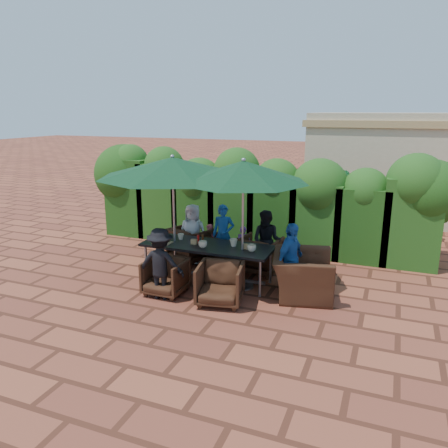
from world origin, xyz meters
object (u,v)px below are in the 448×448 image
(chair_far_left, at_px, (191,242))
(chair_near_left, at_px, (166,275))
(dining_table, at_px, (207,248))
(chair_near_right, at_px, (220,282))
(umbrella_left, at_px, (173,167))
(chair_end_right, at_px, (303,268))
(umbrella_right, at_px, (243,172))
(chair_far_mid, at_px, (223,248))
(chair_far_right, at_px, (260,253))

(chair_far_left, distance_m, chair_near_left, 1.88)
(dining_table, height_order, chair_near_right, chair_near_right)
(umbrella_left, height_order, chair_near_right, umbrella_left)
(umbrella_left, bearing_deg, chair_end_right, -0.38)
(umbrella_right, height_order, chair_far_left, umbrella_right)
(chair_far_mid, bearing_deg, chair_far_right, -175.09)
(chair_far_right, height_order, chair_near_right, chair_far_right)
(chair_far_left, bearing_deg, umbrella_right, 169.59)
(chair_far_left, distance_m, chair_far_right, 1.64)
(chair_far_mid, bearing_deg, chair_end_right, 168.58)
(chair_near_left, bearing_deg, dining_table, 61.53)
(umbrella_left, height_order, chair_far_mid, umbrella_left)
(umbrella_right, bearing_deg, chair_end_right, 2.35)
(chair_far_left, relative_size, chair_far_right, 1.03)
(chair_far_right, bearing_deg, chair_far_mid, -5.71)
(dining_table, bearing_deg, umbrella_left, 177.88)
(dining_table, xyz_separation_m, chair_far_mid, (-0.10, 1.05, -0.32))
(umbrella_left, height_order, chair_end_right, umbrella_left)
(chair_near_right, height_order, chair_end_right, chair_end_right)
(chair_near_left, bearing_deg, chair_near_right, -0.35)
(dining_table, distance_m, umbrella_left, 1.70)
(chair_far_mid, relative_size, chair_near_left, 0.98)
(chair_far_left, distance_m, chair_near_right, 2.36)
(umbrella_right, bearing_deg, chair_far_right, 85.68)
(dining_table, relative_size, chair_far_right, 3.12)
(chair_near_right, bearing_deg, chair_end_right, 23.59)
(umbrella_right, bearing_deg, chair_far_mid, 127.29)
(chair_far_right, relative_size, chair_end_right, 0.68)
(chair_far_mid, bearing_deg, umbrella_left, 75.01)
(chair_far_left, bearing_deg, chair_near_left, 124.26)
(chair_near_left, xyz_separation_m, chair_end_right, (2.34, 0.86, 0.16))
(chair_near_right, bearing_deg, chair_far_left, 116.70)
(chair_far_mid, height_order, chair_near_right, chair_near_right)
(chair_far_mid, xyz_separation_m, chair_near_right, (0.71, -1.92, 0.04))
(umbrella_right, height_order, chair_end_right, umbrella_right)
(chair_far_right, bearing_deg, chair_near_right, 89.74)
(chair_far_right, bearing_deg, umbrella_right, 91.59)
(dining_table, xyz_separation_m, chair_far_left, (-0.84, 1.00, -0.26))
(chair_far_right, distance_m, chair_near_right, 1.74)
(chair_near_left, relative_size, chair_end_right, 0.60)
(chair_near_right, bearing_deg, chair_far_right, 72.60)
(chair_end_right, bearing_deg, umbrella_left, 77.06)
(chair_near_left, bearing_deg, chair_far_mid, 79.42)
(dining_table, height_order, umbrella_right, umbrella_right)
(chair_far_mid, xyz_separation_m, chair_far_right, (0.90, -0.18, 0.06))
(chair_end_right, bearing_deg, chair_near_left, 97.57)
(umbrella_right, xyz_separation_m, chair_far_right, (0.07, 0.91, -1.80))
(chair_far_left, bearing_deg, chair_near_right, 150.92)
(dining_table, bearing_deg, chair_near_right, -54.59)
(dining_table, relative_size, umbrella_right, 1.04)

